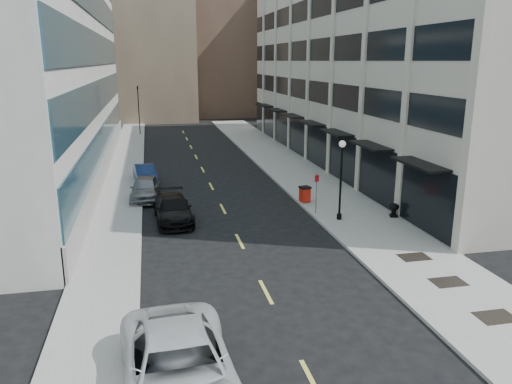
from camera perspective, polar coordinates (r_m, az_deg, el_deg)
name	(u,v)px	position (r m, az deg, el deg)	size (l,w,h in m)	color
ground	(278,316)	(18.96, 2.54, -13.93)	(160.00, 160.00, 0.00)	black
sidewalk_right	(307,180)	(39.00, 5.86, 1.32)	(5.00, 80.00, 0.15)	gray
sidewalk_left	(122,190)	(37.26, -15.11, 0.24)	(3.00, 80.00, 0.15)	gray
building_right	(386,62)	(48.00, 14.63, 14.19)	(15.30, 46.50, 18.25)	#AFA394
skyline_tan_near	(146,28)	(84.22, -12.43, 17.79)	(14.00, 18.00, 28.00)	#826F55
skyline_brown	(218,12)	(89.27, -4.34, 19.82)	(12.00, 16.00, 34.00)	brown
skyline_tan_far	(88,49)	(94.60, -18.61, 15.20)	(12.00, 14.00, 22.00)	#826F55
skyline_stone	(284,55)	(85.04, 3.26, 15.37)	(10.00, 14.00, 20.00)	#AFA394
grate_near	(496,317)	(20.47, 25.73, -12.73)	(1.40, 1.00, 0.01)	black
grate_mid	(448,282)	(22.63, 21.12, -9.57)	(1.40, 1.00, 0.01)	black
grate_far	(414,257)	(24.81, 17.63, -7.09)	(1.40, 1.00, 0.01)	black
road_centerline	(217,197)	(34.57, -4.52, -0.52)	(0.15, 68.20, 0.01)	#D8CC4C
traffic_signal	(138,89)	(64.18, -13.38, 11.37)	(0.66, 0.66, 6.98)	black
car_white_van	(179,370)	(14.59, -8.77, -19.50)	(3.08, 6.69, 1.86)	silver
car_black_pickup	(173,209)	(29.42, -9.47, -1.94)	(2.07, 5.09, 1.48)	black
car_silver_sedan	(145,188)	(34.41, -12.56, 0.43)	(1.85, 4.60, 1.57)	gray
car_blue_sedan	(145,174)	(39.06, -12.54, 2.00)	(1.47, 4.22, 1.39)	#13244A
trash_bin	(305,194)	(32.64, 5.61, -0.19)	(0.76, 0.78, 1.04)	red
lamppost	(341,173)	(28.81, 9.70, 2.19)	(0.39, 0.39, 4.73)	black
sign_post	(317,187)	(30.01, 6.93, 0.54)	(0.28, 0.15, 2.54)	slate
urn_planter	(394,209)	(30.56, 15.49, -1.83)	(0.59, 0.59, 0.82)	black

